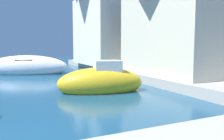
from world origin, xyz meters
TOP-DOWN VIEW (x-y plane):
  - quay_promenade at (4.32, -0.37)m, footprint 44.00×32.00m
  - moored_boat_1 at (4.45, 13.74)m, footprint 6.65×4.30m
  - moored_boat_2 at (6.90, 4.46)m, footprint 4.41×2.54m
  - waterfront_building_main at (13.00, 5.52)m, footprint 5.61×7.47m
  - waterfront_building_annex at (13.00, 14.45)m, footprint 7.41×7.78m
  - waterfront_building_far at (13.00, 16.61)m, footprint 5.31×7.18m

SIDE VIEW (x-z plane):
  - quay_promenade at x=4.32m, z-range 0.00..0.50m
  - moored_boat_2 at x=6.90m, z-range -0.46..1.40m
  - moored_boat_1 at x=4.45m, z-range -0.42..1.46m
  - waterfront_building_main at x=13.00m, z-range 0.55..6.57m
  - waterfront_building_far at x=13.00m, z-range 0.55..7.55m
  - waterfront_building_annex at x=13.00m, z-range 0.56..7.99m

